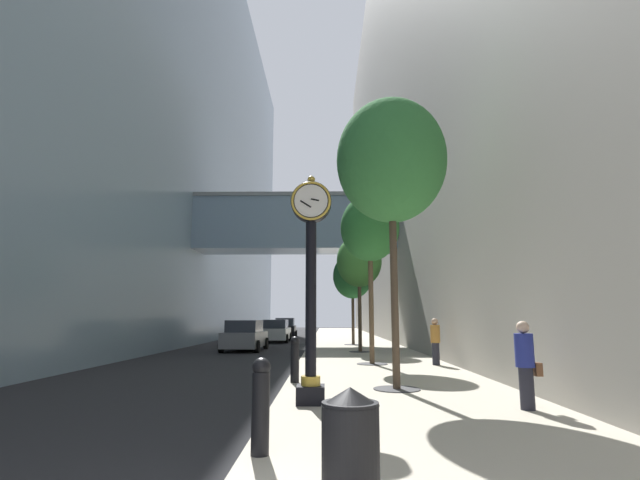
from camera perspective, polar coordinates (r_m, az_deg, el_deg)
ground_plane at (r=30.27m, az=-1.31°, el=-12.64°), size 110.00×110.00×0.00m
sidewalk_right at (r=33.29m, az=3.77°, el=-12.19°), size 5.55×80.00×0.14m
building_block_left at (r=39.00m, az=-19.44°, el=15.39°), size 22.30×80.00×35.53m
building_block_right at (r=38.10m, az=14.94°, el=16.64°), size 9.00×80.00×36.46m
street_clock at (r=9.69m, az=-1.09°, el=-4.14°), size 0.84×0.55×4.61m
bollard_nearest at (r=6.32m, az=-7.12°, el=-18.85°), size 0.24×0.24×1.17m
bollard_third at (r=12.79m, az=-3.03°, el=-13.97°), size 0.24×0.24×1.17m
street_tree_near at (r=12.31m, az=8.52°, el=9.30°), size 2.76×2.76×7.18m
street_tree_mid_near at (r=17.98m, az=6.00°, el=1.34°), size 2.21×2.21×6.26m
street_tree_mid_far at (r=23.86m, az=4.71°, el=-2.60°), size 2.25×2.25×5.73m
street_tree_far at (r=29.83m, az=3.92°, el=-4.36°), size 2.45×2.45×5.61m
trash_bin at (r=4.62m, az=3.69°, el=-23.47°), size 0.53×0.53×1.05m
pedestrian_walking at (r=9.88m, az=23.41°, el=-13.35°), size 0.46×0.35×1.60m
pedestrian_by_clock at (r=17.75m, az=13.66°, el=-11.59°), size 0.37×0.37×1.63m
car_grey_near at (r=26.65m, az=-8.99°, el=-11.28°), size 2.17×4.37×1.64m
car_silver_mid at (r=35.61m, az=-5.26°, el=-10.81°), size 2.02×4.69×1.62m
car_black_far at (r=41.85m, az=-4.18°, el=-10.53°), size 2.04×4.18×1.73m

